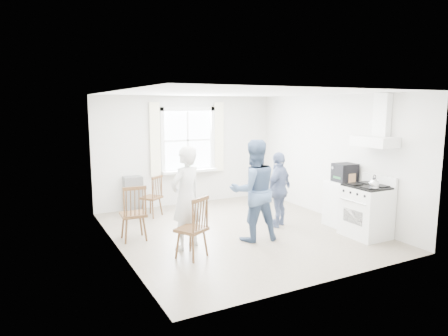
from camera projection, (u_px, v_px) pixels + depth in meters
The scene contains 16 objects.
room_shell at pixel (239, 164), 7.43m from camera, with size 4.62×5.12×2.64m.
window_assembly at pixel (188, 144), 9.55m from camera, with size 1.88×0.24×1.70m.
range_hood at pixel (377, 132), 7.10m from camera, with size 0.45×0.76×0.94m.
shelf_unit at pixel (133, 194), 8.97m from camera, with size 0.40×0.30×0.80m, color slate.
gas_stove at pixel (366, 211), 7.25m from camera, with size 0.68×0.76×1.12m.
kettle at pixel (374, 184), 6.89m from camera, with size 0.18×0.18×0.25m.
low_cabinet at pixel (341, 204), 7.90m from camera, with size 0.50×0.55×0.90m, color white.
stereo_stack at pixel (345, 173), 7.79m from camera, with size 0.42×0.38×0.36m.
cardboard_box at pixel (346, 178), 7.72m from camera, with size 0.28×0.20×0.18m, color #AE7F54.
windsor_chair_a at pixel (155, 192), 8.53m from camera, with size 0.53×0.53×0.91m.
windsor_chair_b at pixel (134, 207), 6.95m from camera, with size 0.45×0.44×1.01m.
windsor_chair_c at pixel (197, 221), 6.17m from camera, with size 0.57×0.56×1.00m.
person_left at pixel (186, 198), 6.61m from camera, with size 0.63×0.63×1.72m, color silver.
person_mid at pixel (254, 191), 7.00m from camera, with size 0.87×0.87×1.80m, color #435A7D.
person_right at pixel (279, 189), 7.86m from camera, with size 0.87×0.87×1.48m, color navy.
potted_plant at pixel (189, 162), 9.53m from camera, with size 0.20×0.20×0.37m, color #377C37.
Camera 1 is at (-3.64, -6.40, 2.38)m, focal length 32.00 mm.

